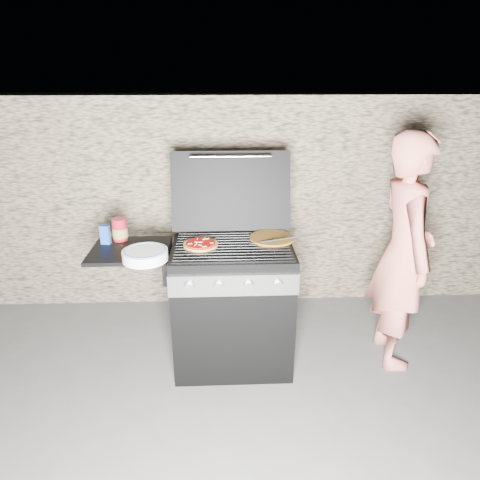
{
  "coord_description": "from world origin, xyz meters",
  "views": [
    {
      "loc": [
        -0.06,
        -2.59,
        2.0
      ],
      "look_at": [
        0.05,
        0.0,
        0.95
      ],
      "focal_mm": 32.0,
      "sensor_mm": 36.0,
      "label": 1
    }
  ],
  "objects_px": {
    "gas_grill": "(197,307)",
    "sauce_jar": "(120,229)",
    "pizza_topped": "(201,244)",
    "person": "(403,253)"
  },
  "relations": [
    {
      "from": "gas_grill",
      "to": "sauce_jar",
      "type": "bearing_deg",
      "value": 163.03
    },
    {
      "from": "pizza_topped",
      "to": "person",
      "type": "distance_m",
      "value": 1.37
    },
    {
      "from": "gas_grill",
      "to": "sauce_jar",
      "type": "xyz_separation_m",
      "value": [
        -0.51,
        0.16,
        0.52
      ]
    },
    {
      "from": "gas_grill",
      "to": "sauce_jar",
      "type": "height_order",
      "value": "sauce_jar"
    },
    {
      "from": "sauce_jar",
      "to": "person",
      "type": "height_order",
      "value": "person"
    },
    {
      "from": "person",
      "to": "sauce_jar",
      "type": "bearing_deg",
      "value": 88.65
    },
    {
      "from": "pizza_topped",
      "to": "sauce_jar",
      "type": "height_order",
      "value": "sauce_jar"
    },
    {
      "from": "gas_grill",
      "to": "pizza_topped",
      "type": "bearing_deg",
      "value": 12.24
    },
    {
      "from": "gas_grill",
      "to": "pizza_topped",
      "type": "distance_m",
      "value": 0.47
    },
    {
      "from": "sauce_jar",
      "to": "person",
      "type": "distance_m",
      "value": 1.93
    }
  ]
}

